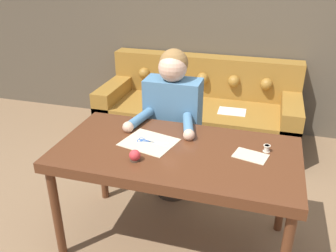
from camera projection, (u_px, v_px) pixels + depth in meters
The scene contains 10 objects.
ground_plane at pixel (194, 244), 2.60m from camera, with size 16.00×16.00×0.00m, color #846647.
wall_back at pixel (240, 17), 3.87m from camera, with size 8.00×0.06×2.60m.
dining_table at pixel (176, 159), 2.33m from camera, with size 1.57×0.81×0.77m.
couch at pixel (199, 113), 3.99m from camera, with size 2.13×0.90×0.89m.
person at pixel (173, 125), 2.87m from camera, with size 0.52×0.60×1.28m.
pattern_paper_main at pixel (149, 142), 2.38m from camera, with size 0.40×0.36×0.00m.
pattern_paper_offcut at pixel (250, 156), 2.22m from camera, with size 0.23×0.19×0.00m.
scissors at pixel (147, 141), 2.39m from camera, with size 0.22×0.08×0.01m.
thread_spool at pixel (267, 148), 2.26m from camera, with size 0.04×0.04×0.05m.
pin_cushion at pixel (135, 156), 2.16m from camera, with size 0.07×0.07×0.07m.
Camera 1 is at (0.37, -1.94, 1.90)m, focal length 38.00 mm.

